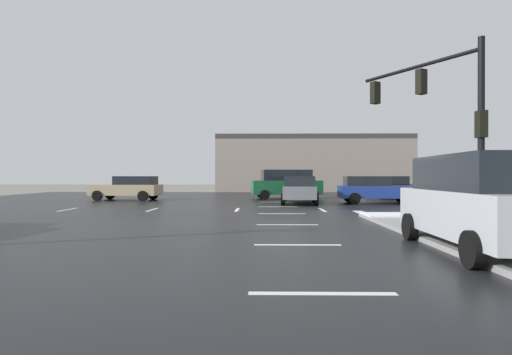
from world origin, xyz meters
TOP-DOWN VIEW (x-y plane):
  - ground_plane at (0.00, 0.00)m, footprint 120.00×120.00m
  - road_asphalt at (0.00, 0.00)m, footprint 44.00×44.00m
  - snow_strip_curbside at (5.00, -4.00)m, footprint 4.00×1.60m
  - lane_markings at (1.20, -1.38)m, footprint 36.15×36.15m
  - traffic_signal_mast at (5.76, -4.24)m, footprint 2.85×4.94m
  - strip_building_background at (4.46, 25.66)m, footprint 19.87×8.00m
  - sedan_grey at (1.31, 4.48)m, footprint 2.30×4.64m
  - suv_silver at (3.80, -10.83)m, footprint 2.25×4.87m
  - sedan_black at (8.26, 10.68)m, footprint 2.28×4.64m
  - sedan_blue at (5.72, 4.70)m, footprint 4.60×2.17m
  - suv_green at (0.85, 9.66)m, footprint 5.00×2.62m
  - sedan_tan at (-9.65, 7.87)m, footprint 4.67×2.39m

SIDE VIEW (x-z plane):
  - ground_plane at x=0.00m, z-range 0.00..0.00m
  - road_asphalt at x=0.00m, z-range 0.00..0.02m
  - lane_markings at x=1.20m, z-range 0.02..0.03m
  - snow_strip_curbside at x=5.00m, z-range 0.14..0.20m
  - sedan_grey at x=1.31m, z-range 0.06..1.64m
  - sedan_black at x=8.26m, z-range 0.06..1.64m
  - sedan_blue at x=5.72m, z-range 0.06..1.64m
  - sedan_tan at x=-9.65m, z-range 0.06..1.64m
  - suv_silver at x=3.80m, z-range 0.08..2.11m
  - suv_green at x=0.85m, z-range 0.08..2.11m
  - strip_building_background at x=4.46m, z-range 0.00..5.80m
  - traffic_signal_mast at x=5.76m, z-range 1.17..7.29m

